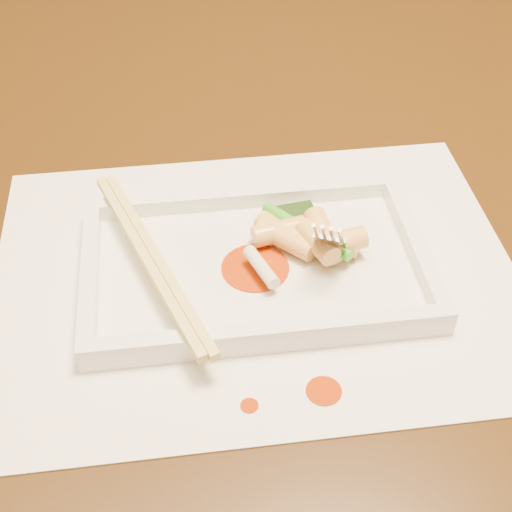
{
  "coord_description": "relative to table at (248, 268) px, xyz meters",
  "views": [
    {
      "loc": [
        -0.06,
        -0.49,
        1.14
      ],
      "look_at": [
        -0.01,
        -0.11,
        0.77
      ],
      "focal_mm": 50.0,
      "sensor_mm": 36.0,
      "label": 1
    }
  ],
  "objects": [
    {
      "name": "table",
      "position": [
        0.0,
        0.0,
        0.0
      ],
      "size": [
        1.4,
        0.9,
        0.75
      ],
      "color": "black",
      "rests_on": "ground"
    },
    {
      "name": "placemat",
      "position": [
        -0.01,
        -0.11,
        0.1
      ],
      "size": [
        0.4,
        0.3,
        0.0
      ],
      "primitive_type": "cube",
      "color": "white",
      "rests_on": "table"
    },
    {
      "name": "sauce_splatter_a",
      "position": [
        0.02,
        -0.22,
        0.1
      ],
      "size": [
        0.02,
        0.02,
        0.0
      ],
      "primitive_type": "cylinder",
      "color": "#AC3205",
      "rests_on": "placemat"
    },
    {
      "name": "sauce_splatter_b",
      "position": [
        -0.03,
        -0.23,
        0.1
      ],
      "size": [
        0.01,
        0.01,
        0.0
      ],
      "primitive_type": "cylinder",
      "color": "#AC3205",
      "rests_on": "placemat"
    },
    {
      "name": "plate_base",
      "position": [
        -0.01,
        -0.11,
        0.11
      ],
      "size": [
        0.26,
        0.16,
        0.01
      ],
      "primitive_type": "cube",
      "color": "white",
      "rests_on": "placemat"
    },
    {
      "name": "plate_rim_far",
      "position": [
        -0.01,
        -0.04,
        0.12
      ],
      "size": [
        0.26,
        0.01,
        0.01
      ],
      "primitive_type": "cube",
      "color": "white",
      "rests_on": "plate_base"
    },
    {
      "name": "plate_rim_near",
      "position": [
        -0.01,
        -0.18,
        0.12
      ],
      "size": [
        0.26,
        0.01,
        0.01
      ],
      "primitive_type": "cube",
      "color": "white",
      "rests_on": "plate_base"
    },
    {
      "name": "plate_rim_left",
      "position": [
        -0.13,
        -0.11,
        0.12
      ],
      "size": [
        0.01,
        0.14,
        0.01
      ],
      "primitive_type": "cube",
      "color": "white",
      "rests_on": "plate_base"
    },
    {
      "name": "plate_rim_right",
      "position": [
        0.12,
        -0.11,
        0.12
      ],
      "size": [
        0.01,
        0.14,
        0.01
      ],
      "primitive_type": "cube",
      "color": "white",
      "rests_on": "plate_base"
    },
    {
      "name": "veg_piece",
      "position": [
        0.03,
        -0.07,
        0.12
      ],
      "size": [
        0.04,
        0.03,
        0.01
      ],
      "primitive_type": "cube",
      "rotation": [
        0.0,
        0.0,
        0.13
      ],
      "color": "black",
      "rests_on": "plate_base"
    },
    {
      "name": "scallion_white",
      "position": [
        -0.0,
        -0.12,
        0.12
      ],
      "size": [
        0.02,
        0.04,
        0.01
      ],
      "primitive_type": "cylinder",
      "rotation": [
        1.57,
        0.0,
        0.35
      ],
      "color": "#EAEACC",
      "rests_on": "plate_base"
    },
    {
      "name": "scallion_green",
      "position": [
        0.04,
        -0.09,
        0.12
      ],
      "size": [
        0.06,
        0.07,
        0.01
      ],
      "primitive_type": "cylinder",
      "rotation": [
        1.57,
        0.0,
        0.69
      ],
      "color": "#2B9818",
      "rests_on": "plate_base"
    },
    {
      "name": "chopstick_a",
      "position": [
        -0.09,
        -0.11,
        0.13
      ],
      "size": [
        0.08,
        0.2,
        0.01
      ],
      "primitive_type": "cube",
      "rotation": [
        0.0,
        0.0,
        0.34
      ],
      "color": "#E3CB71",
      "rests_on": "plate_rim_near"
    },
    {
      "name": "chopstick_b",
      "position": [
        -0.08,
        -0.11,
        0.13
      ],
      "size": [
        0.08,
        0.2,
        0.01
      ],
      "primitive_type": "cube",
      "rotation": [
        0.0,
        0.0,
        0.34
      ],
      "color": "#E3CB71",
      "rests_on": "plate_rim_near"
    },
    {
      "name": "fork",
      "position": [
        0.06,
        -0.09,
        0.18
      ],
      "size": [
        0.09,
        0.1,
        0.14
      ],
      "primitive_type": null,
      "color": "silver",
      "rests_on": "plate_base"
    },
    {
      "name": "sauce_blob_0",
      "position": [
        -0.01,
        -0.11,
        0.11
      ],
      "size": [
        0.05,
        0.05,
        0.0
      ],
      "primitive_type": "cylinder",
      "color": "#AC3205",
      "rests_on": "plate_base"
    },
    {
      "name": "rice_cake_0",
      "position": [
        0.05,
        -0.09,
        0.12
      ],
      "size": [
        0.02,
        0.05,
        0.02
      ],
      "primitive_type": "cylinder",
      "rotation": [
        1.57,
        0.0,
        0.1
      ],
      "color": "#F9D374",
      "rests_on": "plate_base"
    },
    {
      "name": "rice_cake_1",
      "position": [
        0.02,
        -0.08,
        0.12
      ],
      "size": [
        0.04,
        0.03,
        0.02
      ],
      "primitive_type": "cylinder",
      "rotation": [
        1.57,
        0.0,
        1.78
      ],
      "color": "#F9D374",
      "rests_on": "plate_base"
    },
    {
      "name": "rice_cake_2",
      "position": [
        0.04,
        -0.11,
        0.13
      ],
      "size": [
        0.03,
        0.04,
        0.02
      ],
      "primitive_type": "cylinder",
      "rotation": [
        1.57,
        0.0,
        0.38
      ],
      "color": "#F9D374",
      "rests_on": "plate_base"
    },
    {
      "name": "rice_cake_3",
      "position": [
        0.02,
        -0.09,
        0.12
      ],
      "size": [
        0.04,
        0.04,
        0.02
      ],
      "primitive_type": "cylinder",
      "rotation": [
        1.57,
        0.0,
        0.63
      ],
      "color": "#F9D374",
      "rests_on": "plate_base"
    },
    {
      "name": "rice_cake_4",
      "position": [
        0.02,
        -0.09,
        0.12
      ],
      "size": [
        0.05,
        0.05,
        0.02
      ],
      "primitive_type": "cylinder",
      "rotation": [
        1.57,
        0.0,
        0.79
      ],
      "color": "#F9D374",
      "rests_on": "plate_base"
    },
    {
      "name": "rice_cake_5",
      "position": [
        0.06,
        -0.11,
        0.13
      ],
      "size": [
        0.04,
        0.03,
        0.02
      ],
      "primitive_type": "cylinder",
      "rotation": [
        1.57,
        0.0,
        1.8
      ],
      "color": "#F9D374",
      "rests_on": "plate_base"
    },
    {
      "name": "rice_cake_6",
      "position": [
        0.02,
        -0.09,
        0.12
      ],
      "size": [
        0.05,
        0.04,
        0.02
      ],
      "primitive_type": "cylinder",
      "rotation": [
        1.57,
        0.0,
        1.02
      ],
      "color": "#F9D374",
      "rests_on": "plate_base"
    },
    {
      "name": "rice_cake_7",
      "position": [
        0.05,
        -0.1,
        0.12
      ],
      "size": [
        0.05,
        0.03,
        0.02
      ],
      "primitive_type": "cylinder",
      "rotation": [
        1.57,
        0.0,
        1.11
      ],
      "color": "#F9D374",
      "rests_on": "plate_base"
    }
  ]
}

